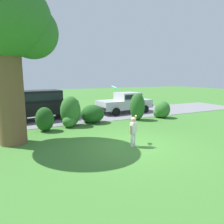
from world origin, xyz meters
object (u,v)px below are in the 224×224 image
object	(u,v)px
oak_tree_large	(7,28)
child_thrower	(133,129)
parked_sedan	(125,102)
parked_suv	(41,103)
frisbee	(114,87)

from	to	relation	value
oak_tree_large	child_thrower	size ratio (longest dim) A/B	5.08
oak_tree_large	parked_sedan	world-z (taller)	oak_tree_large
parked_suv	frisbee	bearing A→B (deg)	-69.49
oak_tree_large	parked_suv	world-z (taller)	oak_tree_large
child_thrower	frisbee	world-z (taller)	frisbee
parked_suv	child_thrower	size ratio (longest dim) A/B	3.78
child_thrower	frisbee	xyz separation A→B (m)	(-0.36, 0.99, 1.63)
oak_tree_large	child_thrower	bearing A→B (deg)	-32.04
child_thrower	frisbee	bearing A→B (deg)	109.89
parked_sedan	oak_tree_large	bearing A→B (deg)	-150.56
parked_sedan	frisbee	xyz separation A→B (m)	(-4.01, -6.13, 1.50)
oak_tree_large	parked_sedan	size ratio (longest dim) A/B	1.45
parked_sedan	frisbee	size ratio (longest dim) A/B	15.24
parked_sedan	child_thrower	world-z (taller)	parked_sedan
parked_suv	oak_tree_large	bearing A→B (deg)	-109.56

